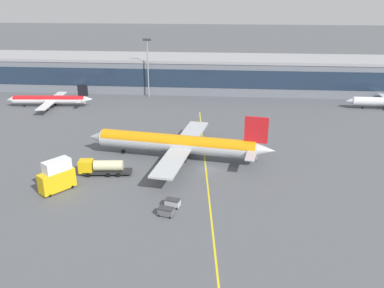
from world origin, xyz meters
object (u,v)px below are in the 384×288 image
at_px(catering_lift, 57,176).
at_px(baggage_cart_0, 166,211).
at_px(main_airliner, 178,144).
at_px(fuel_tanker, 102,167).
at_px(commuter_jet_far, 50,100).
at_px(baggage_cart_1, 173,203).

bearing_deg(catering_lift, baggage_cart_0, -18.65).
relative_size(main_airliner, fuel_tanker, 3.95).
distance_m(catering_lift, commuter_jet_far, 61.58).
bearing_deg(baggage_cart_1, commuter_jet_far, 128.35).
bearing_deg(fuel_tanker, baggage_cart_0, -43.89).
relative_size(fuel_tanker, baggage_cart_1, 3.73).
xyz_separation_m(catering_lift, baggage_cart_0, (22.00, -7.42, -2.28)).
height_order(baggage_cart_1, commuter_jet_far, commuter_jet_far).
height_order(fuel_tanker, baggage_cart_1, fuel_tanker).
bearing_deg(commuter_jet_far, baggage_cart_1, -51.65).
bearing_deg(catering_lift, main_airliner, 38.94).
bearing_deg(main_airliner, catering_lift, -141.06).
bearing_deg(baggage_cart_0, main_airliner, 91.71).
bearing_deg(commuter_jet_far, main_airliner, -40.10).
distance_m(fuel_tanker, catering_lift, 10.01).
distance_m(fuel_tanker, baggage_cart_1, 20.29).
xyz_separation_m(fuel_tanker, baggage_cart_1, (16.40, -11.91, -0.96)).
distance_m(catering_lift, baggage_cart_0, 23.33).
height_order(fuel_tanker, commuter_jet_far, commuter_jet_far).
relative_size(main_airliner, baggage_cart_1, 14.73).
height_order(main_airliner, catering_lift, main_airliner).
bearing_deg(baggage_cart_0, baggage_cart_1, 75.64).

